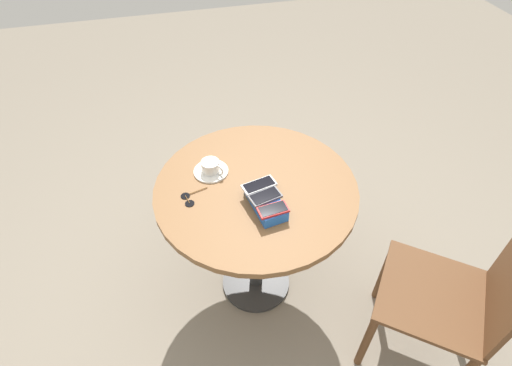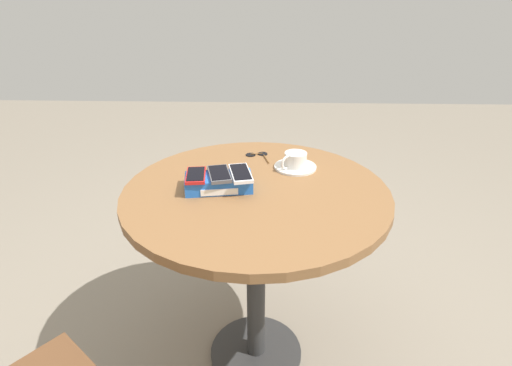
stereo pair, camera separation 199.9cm
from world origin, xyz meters
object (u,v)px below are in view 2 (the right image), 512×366
object	(u,v)px
phone_box	(219,183)
coffee_cup	(295,159)
phone_gray	(219,174)
sunglasses	(258,155)
phone_white	(241,173)
saucer	(295,167)
phone_red	(196,175)
round_table	(256,222)

from	to	relation	value
phone_box	coffee_cup	size ratio (longest dim) A/B	2.37
phone_box	phone_gray	distance (m)	0.03
phone_gray	sunglasses	xyz separation A→B (m)	(0.12, 0.30, -0.05)
phone_white	saucer	size ratio (longest dim) A/B	0.97
phone_red	phone_white	xyz separation A→B (m)	(0.14, 0.02, 0.00)
round_table	coffee_cup	world-z (taller)	coffee_cup
phone_box	phone_gray	bearing A→B (deg)	19.22
phone_box	sunglasses	size ratio (longest dim) A/B	1.95
phone_red	phone_gray	size ratio (longest dim) A/B	0.90
phone_box	coffee_cup	bearing A→B (deg)	34.71
phone_red	phone_box	bearing A→B (deg)	7.91
saucer	sunglasses	xyz separation A→B (m)	(-0.14, 0.12, -0.00)
phone_gray	coffee_cup	bearing A→B (deg)	34.88
round_table	phone_gray	bearing A→B (deg)	-176.12
phone_red	coffee_cup	bearing A→B (deg)	29.79
phone_white	coffee_cup	bearing A→B (deg)	42.20
round_table	phone_box	bearing A→B (deg)	-175.70
phone_red	phone_gray	world-z (taller)	phone_gray
round_table	saucer	size ratio (longest dim) A/B	5.70
round_table	phone_white	world-z (taller)	phone_white
sunglasses	phone_white	bearing A→B (deg)	-99.33
phone_red	round_table	bearing A→B (deg)	5.64
phone_white	sunglasses	distance (m)	0.30
phone_gray	saucer	distance (m)	0.32
phone_red	saucer	world-z (taller)	phone_red
round_table	phone_box	world-z (taller)	phone_box
round_table	phone_gray	size ratio (longest dim) A/B	6.34
round_table	phone_white	bearing A→B (deg)	179.45
round_table	saucer	xyz separation A→B (m)	(0.14, 0.17, 0.13)
phone_white	phone_gray	bearing A→B (deg)	-172.91
round_table	saucer	distance (m)	0.26
sunglasses	phone_gray	bearing A→B (deg)	-111.27
phone_red	phone_gray	xyz separation A→B (m)	(0.07, 0.01, 0.00)
phone_box	phone_gray	xyz separation A→B (m)	(0.00, 0.00, 0.03)
phone_gray	sunglasses	world-z (taller)	phone_gray
coffee_cup	sunglasses	distance (m)	0.19
phone_box	phone_gray	size ratio (longest dim) A/B	1.65
saucer	round_table	bearing A→B (deg)	-128.94
phone_red	coffee_cup	world-z (taller)	same
phone_red	phone_gray	distance (m)	0.08
sunglasses	coffee_cup	bearing A→B (deg)	-40.72
phone_red	phone_white	distance (m)	0.14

